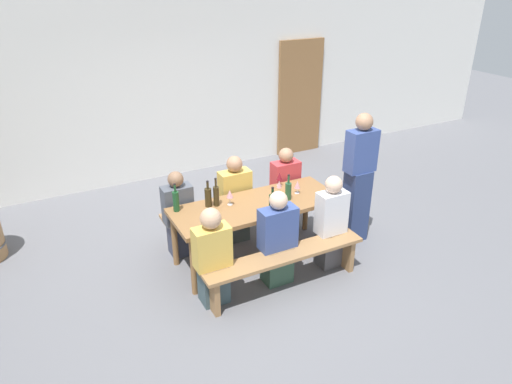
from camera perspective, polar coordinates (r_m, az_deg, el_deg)
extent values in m
plane|color=slate|center=(5.89, 0.00, -7.91)|extent=(24.00, 24.00, 0.00)
cube|color=silver|center=(7.90, -10.48, 13.20)|extent=(14.00, 0.20, 3.20)
cube|color=olive|center=(8.91, 5.35, 11.27)|extent=(0.90, 0.06, 2.10)
cube|color=olive|center=(5.52, 0.00, -1.64)|extent=(2.00, 0.75, 0.05)
cylinder|color=olive|center=(5.15, -7.57, -8.95)|extent=(0.07, 0.07, 0.70)
cylinder|color=olive|center=(5.90, 9.41, -4.21)|extent=(0.07, 0.07, 0.70)
cylinder|color=olive|center=(5.66, -9.84, -5.65)|extent=(0.07, 0.07, 0.70)
cylinder|color=olive|center=(6.35, 6.06, -1.70)|extent=(0.07, 0.07, 0.70)
cube|color=#9E7247|center=(5.16, 3.50, -7.62)|extent=(1.90, 0.30, 0.04)
cube|color=#9E7247|center=(4.98, -5.22, -12.25)|extent=(0.06, 0.24, 0.41)
cube|color=#9E7247|center=(5.70, 10.87, -7.22)|extent=(0.06, 0.24, 0.41)
cube|color=#9E7247|center=(6.20, -2.89, -1.50)|extent=(1.90, 0.30, 0.04)
cube|color=#9E7247|center=(6.05, -10.19, -5.07)|extent=(0.06, 0.24, 0.41)
cube|color=#9E7247|center=(6.66, 3.82, -1.67)|extent=(0.06, 0.24, 0.41)
cylinder|color=#234C2D|center=(5.57, 3.92, 0.08)|extent=(0.07, 0.07, 0.21)
cylinder|color=#234C2D|center=(5.51, 3.97, 1.52)|extent=(0.03, 0.03, 0.10)
cylinder|color=black|center=(5.49, 3.99, 2.05)|extent=(0.03, 0.03, 0.01)
cylinder|color=#194723|center=(5.37, -9.67, -1.13)|extent=(0.07, 0.07, 0.24)
cylinder|color=#194723|center=(5.30, -9.80, 0.45)|extent=(0.03, 0.03, 0.09)
cylinder|color=black|center=(5.28, -9.84, 0.96)|extent=(0.03, 0.03, 0.01)
cylinder|color=#332814|center=(5.43, -5.81, -0.67)|extent=(0.08, 0.08, 0.22)
cylinder|color=#332814|center=(5.36, -5.89, 0.81)|extent=(0.03, 0.03, 0.09)
cylinder|color=black|center=(5.34, -5.91, 1.29)|extent=(0.03, 0.03, 0.01)
cylinder|color=#143319|center=(5.23, 2.00, -1.54)|extent=(0.08, 0.08, 0.23)
cylinder|color=#143319|center=(5.16, 2.03, 0.03)|extent=(0.03, 0.03, 0.08)
cylinder|color=black|center=(5.14, 2.03, 0.52)|extent=(0.03, 0.03, 0.01)
cylinder|color=#332814|center=(5.43, -4.84, -0.52)|extent=(0.07, 0.07, 0.24)
cylinder|color=#332814|center=(5.36, -4.91, 1.08)|extent=(0.02, 0.02, 0.10)
cylinder|color=black|center=(5.34, -4.93, 1.62)|extent=(0.03, 0.03, 0.01)
cylinder|color=silver|center=(5.76, 2.80, -0.15)|extent=(0.06, 0.06, 0.01)
cylinder|color=silver|center=(5.74, 2.81, 0.21)|extent=(0.01, 0.01, 0.07)
cone|color=#D18C93|center=(5.70, 2.82, 0.94)|extent=(0.06, 0.06, 0.09)
cylinder|color=silver|center=(5.78, 4.99, -0.11)|extent=(0.06, 0.06, 0.01)
cylinder|color=silver|center=(5.76, 5.01, 0.20)|extent=(0.01, 0.01, 0.06)
cone|color=#D18C93|center=(5.73, 5.04, 0.91)|extent=(0.07, 0.07, 0.10)
cylinder|color=silver|center=(5.97, 2.82, 0.84)|extent=(0.06, 0.06, 0.01)
cylinder|color=silver|center=(5.95, 2.83, 1.18)|extent=(0.01, 0.01, 0.07)
cone|color=maroon|center=(5.92, 2.85, 1.92)|extent=(0.07, 0.07, 0.10)
cylinder|color=silver|center=(5.49, -3.16, -1.51)|extent=(0.06, 0.06, 0.01)
cylinder|color=silver|center=(5.47, -3.18, -1.07)|extent=(0.01, 0.01, 0.09)
cone|color=#D18C93|center=(5.43, -3.20, -0.21)|extent=(0.08, 0.08, 0.10)
cube|color=#3C5156|center=(5.10, -5.15, -10.93)|extent=(0.29, 0.24, 0.45)
cube|color=gold|center=(4.85, -5.36, -6.66)|extent=(0.38, 0.20, 0.45)
sphere|color=tan|center=(4.68, -5.52, -3.21)|extent=(0.22, 0.22, 0.22)
cube|color=#35533F|center=(5.38, 2.56, -8.69)|extent=(0.31, 0.24, 0.45)
cube|color=#384C8C|center=(5.13, 2.66, -4.40)|extent=(0.42, 0.20, 0.48)
sphere|color=beige|center=(4.97, 2.74, -1.01)|extent=(0.20, 0.20, 0.20)
cube|color=#514E4F|center=(5.71, 8.81, -6.73)|extent=(0.26, 0.24, 0.45)
cube|color=silver|center=(5.47, 9.15, -2.48)|extent=(0.35, 0.20, 0.51)
sphere|color=beige|center=(5.32, 9.41, 0.90)|extent=(0.20, 0.20, 0.20)
cube|color=#3A3E51|center=(5.93, -9.16, -5.43)|extent=(0.27, 0.24, 0.45)
cube|color=#4C515B|center=(5.71, -9.48, -1.48)|extent=(0.36, 0.20, 0.47)
sphere|color=#846047|center=(5.57, -9.72, 1.53)|extent=(0.19, 0.19, 0.19)
cube|color=#47504C|center=(6.16, -2.47, -3.81)|extent=(0.30, 0.24, 0.45)
cube|color=gold|center=(5.94, -2.56, 0.23)|extent=(0.40, 0.20, 0.51)
sphere|color=#A87A5B|center=(5.80, -2.63, 3.41)|extent=(0.20, 0.20, 0.20)
cube|color=#415647|center=(6.47, 3.46, -2.31)|extent=(0.28, 0.24, 0.45)
cube|color=#C6383D|center=(6.26, 3.57, 1.52)|extent=(0.37, 0.20, 0.50)
sphere|color=#A87A5B|center=(6.13, 3.66, 4.48)|extent=(0.19, 0.19, 0.19)
cube|color=navy|center=(6.18, 11.98, -1.60)|extent=(0.28, 0.24, 0.97)
cube|color=#384C8C|center=(5.88, 12.64, 4.88)|extent=(0.38, 0.20, 0.53)
sphere|color=#A87A5B|center=(5.76, 13.00, 8.31)|extent=(0.21, 0.21, 0.21)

